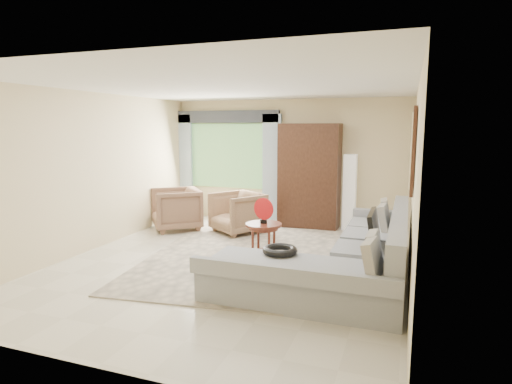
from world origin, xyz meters
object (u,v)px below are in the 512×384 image
at_px(floor_lamp, 350,192).
at_px(armchair_right, 237,213).
at_px(tv_screen, 374,230).
at_px(armoire, 309,176).
at_px(coffee_table, 264,240).
at_px(potted_plant, 194,206).
at_px(armchair_left, 176,209).
at_px(sectional_sofa, 352,261).

bearing_deg(floor_lamp, armchair_right, -152.55).
bearing_deg(tv_screen, armoire, 117.67).
xyz_separation_m(coffee_table, armoire, (0.18, 2.35, 0.75)).
relative_size(armchair_right, potted_plant, 1.52).
distance_m(coffee_table, armchair_left, 2.57).
bearing_deg(coffee_table, armchair_right, 125.89).
height_order(sectional_sofa, armchair_right, sectional_sofa).
height_order(sectional_sofa, tv_screen, tv_screen).
bearing_deg(armoire, sectional_sofa, -66.94).
relative_size(armchair_right, armoire, 0.41).
relative_size(armchair_left, armoire, 0.43).
height_order(armchair_left, armchair_right, armchair_left).
bearing_deg(armoire, floor_lamp, 4.29).
distance_m(sectional_sofa, coffee_table, 1.52).
bearing_deg(sectional_sofa, potted_plant, 143.73).
xyz_separation_m(sectional_sofa, coffee_table, (-1.42, 0.55, 0.01)).
height_order(coffee_table, floor_lamp, floor_lamp).
bearing_deg(floor_lamp, coffee_table, -112.19).
relative_size(coffee_table, armoire, 0.27).
relative_size(potted_plant, floor_lamp, 0.38).
xyz_separation_m(sectional_sofa, armoire, (-1.23, 2.90, 0.77)).
xyz_separation_m(armchair_right, potted_plant, (-1.40, 0.87, -0.11)).
bearing_deg(armchair_left, armoire, 75.42).
relative_size(tv_screen, floor_lamp, 0.49).
distance_m(sectional_sofa, armchair_left, 4.08).
distance_m(coffee_table, armchair_right, 1.71).
distance_m(armchair_left, floor_lamp, 3.46).
height_order(sectional_sofa, potted_plant, sectional_sofa).
height_order(potted_plant, floor_lamp, floor_lamp).
relative_size(coffee_table, armchair_left, 0.62).
height_order(potted_plant, armoire, armoire).
bearing_deg(coffee_table, sectional_sofa, -21.15).
bearing_deg(potted_plant, tv_screen, -34.09).
relative_size(tv_screen, potted_plant, 1.29).
xyz_separation_m(armoire, floor_lamp, (0.80, 0.06, -0.30)).
height_order(sectional_sofa, floor_lamp, floor_lamp).
distance_m(potted_plant, armoire, 2.69).
bearing_deg(armchair_right, coffee_table, -20.04).
height_order(sectional_sofa, armchair_left, sectional_sofa).
relative_size(tv_screen, armchair_left, 0.81).
height_order(tv_screen, armoire, armoire).
bearing_deg(armoire, potted_plant, -177.73).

